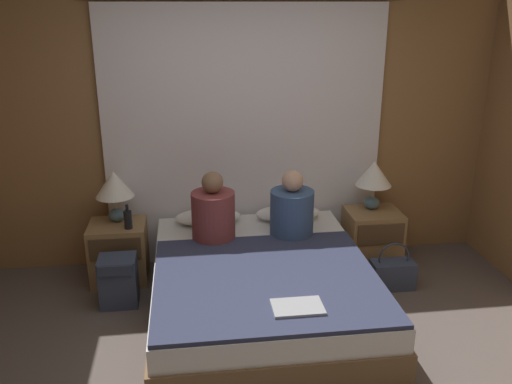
{
  "coord_description": "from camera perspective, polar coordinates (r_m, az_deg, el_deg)",
  "views": [
    {
      "loc": [
        -0.5,
        -2.71,
        2.26
      ],
      "look_at": [
        0.0,
        1.11,
        0.9
      ],
      "focal_mm": 38.0,
      "sensor_mm": 36.0,
      "label": 1
    }
  ],
  "objects": [
    {
      "name": "pillow_left",
      "position": [
        4.67,
        -5.08,
        -2.64
      ],
      "size": [
        0.57,
        0.29,
        0.12
      ],
      "color": "white",
      "rests_on": "bed"
    },
    {
      "name": "lamp_left",
      "position": [
        4.63,
        -14.69,
        0.54
      ],
      "size": [
        0.32,
        0.32,
        0.44
      ],
      "color": "slate",
      "rests_on": "nightstand_left"
    },
    {
      "name": "nightstand_right",
      "position": [
        4.99,
        12.11,
        -4.73
      ],
      "size": [
        0.47,
        0.42,
        0.51
      ],
      "color": "#937047",
      "rests_on": "ground_plane"
    },
    {
      "name": "handbag_on_floor",
      "position": [
        4.69,
        14.16,
        -8.32
      ],
      "size": [
        0.36,
        0.18,
        0.41
      ],
      "color": "#333D56",
      "rests_on": "ground_plane"
    },
    {
      "name": "wall_back",
      "position": [
        4.77,
        -1.28,
        7.14
      ],
      "size": [
        4.54,
        0.06,
        2.5
      ],
      "color": "olive",
      "rests_on": "ground_plane"
    },
    {
      "name": "curtain_panel",
      "position": [
        4.73,
        -1.18,
        5.73
      ],
      "size": [
        2.62,
        0.02,
        2.29
      ],
      "color": "white",
      "rests_on": "ground_plane"
    },
    {
      "name": "bed",
      "position": [
        4.1,
        0.55,
        -10.36
      ],
      "size": [
        1.59,
        1.98,
        0.45
      ],
      "color": "brown",
      "rests_on": "ground_plane"
    },
    {
      "name": "blanket_on_bed",
      "position": [
        3.75,
        1.14,
        -9.14
      ],
      "size": [
        1.53,
        1.38,
        0.03
      ],
      "color": "#2D334C",
      "rests_on": "bed"
    },
    {
      "name": "beer_bottle_on_left_stand",
      "position": [
        4.53,
        -13.33,
        -2.8
      ],
      "size": [
        0.07,
        0.07,
        0.21
      ],
      "color": "black",
      "rests_on": "nightstand_left"
    },
    {
      "name": "nightstand_left",
      "position": [
        4.77,
        -14.22,
        -6.12
      ],
      "size": [
        0.47,
        0.42,
        0.51
      ],
      "color": "#937047",
      "rests_on": "ground_plane"
    },
    {
      "name": "backpack_on_floor",
      "position": [
        4.41,
        -14.29,
        -8.79
      ],
      "size": [
        0.29,
        0.27,
        0.4
      ],
      "color": "#333D56",
      "rests_on": "ground_plane"
    },
    {
      "name": "person_right_in_bed",
      "position": [
        4.37,
        3.8,
        -1.97
      ],
      "size": [
        0.35,
        0.35,
        0.56
      ],
      "color": "#38517A",
      "rests_on": "bed"
    },
    {
      "name": "person_left_in_bed",
      "position": [
        4.29,
        -4.52,
        -2.27
      ],
      "size": [
        0.34,
        0.34,
        0.57
      ],
      "color": "brown",
      "rests_on": "bed"
    },
    {
      "name": "lamp_right",
      "position": [
        4.86,
        12.29,
        1.65
      ],
      "size": [
        0.32,
        0.32,
        0.44
      ],
      "color": "slate",
      "rests_on": "nightstand_right"
    },
    {
      "name": "laptop_on_bed",
      "position": [
        3.4,
        4.39,
        -11.98
      ],
      "size": [
        0.32,
        0.21,
        0.02
      ],
      "color": "#9EA0A5",
      "rests_on": "blanket_on_bed"
    },
    {
      "name": "pillow_right",
      "position": [
        4.75,
        3.39,
        -2.23
      ],
      "size": [
        0.57,
        0.29,
        0.12
      ],
      "color": "white",
      "rests_on": "bed"
    }
  ]
}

